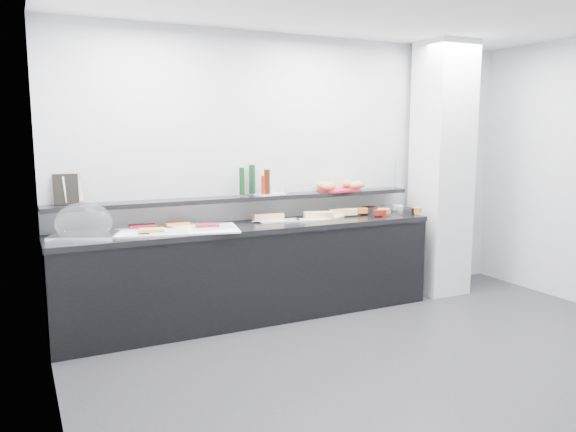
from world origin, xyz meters
name	(u,v)px	position (x,y,z in m)	size (l,w,h in m)	color
ground	(429,372)	(0.00, 0.00, 0.00)	(5.00, 5.00, 0.00)	#2D2D30
back_wall	(304,172)	(0.00, 2.00, 1.35)	(5.00, 0.02, 2.70)	silver
column	(441,170)	(1.50, 1.65, 1.35)	(0.50, 0.50, 2.70)	silver
buffet_cabinet	(253,274)	(-0.70, 1.70, 0.42)	(3.60, 0.60, 0.85)	black
counter_top	(252,227)	(-0.70, 1.70, 0.88)	(3.62, 0.62, 0.05)	black
wall_shelf	(245,198)	(-0.70, 1.88, 1.13)	(3.60, 0.25, 0.04)	black
cloche_base	(84,236)	(-2.18, 1.66, 0.92)	(0.51, 0.34, 0.04)	silver
cloche_dome	(84,223)	(-2.18, 1.69, 1.03)	(0.45, 0.30, 0.34)	white
linen_runner	(173,230)	(-1.44, 1.71, 0.91)	(1.12, 0.53, 0.01)	white
platter_meat_a	(133,229)	(-1.76, 1.82, 0.92)	(0.32, 0.21, 0.01)	white
food_meat_a	(142,226)	(-1.68, 1.83, 0.94)	(0.23, 0.14, 0.02)	maroon
platter_salmon	(185,225)	(-1.30, 1.81, 0.92)	(0.26, 0.17, 0.01)	white
food_salmon	(177,223)	(-1.37, 1.85, 0.94)	(0.21, 0.13, 0.02)	orange
platter_cheese	(168,231)	(-1.51, 1.59, 0.92)	(0.32, 0.22, 0.01)	white
food_cheese	(152,230)	(-1.65, 1.59, 0.94)	(0.21, 0.14, 0.02)	tan
platter_meat_b	(214,227)	(-1.11, 1.60, 0.92)	(0.32, 0.22, 0.01)	silver
food_meat_b	(207,225)	(-1.16, 1.63, 0.94)	(0.20, 0.13, 0.02)	maroon
sandwich_plate_left	(280,221)	(-0.39, 1.77, 0.91)	(0.39, 0.17, 0.01)	white
sandwich_food_left	(268,217)	(-0.48, 1.82, 0.94)	(0.30, 0.11, 0.06)	#E2B476
tongs_left	(259,221)	(-0.60, 1.75, 0.92)	(0.01, 0.01, 0.16)	#B0B1B7
sandwich_plate_mid	(314,219)	(-0.04, 1.70, 0.91)	(0.38, 0.16, 0.01)	white
sandwich_food_mid	(318,215)	(0.01, 1.71, 0.94)	(0.29, 0.11, 0.06)	#E0C375
tongs_mid	(305,221)	(-0.20, 1.59, 0.92)	(0.01, 0.01, 0.16)	silver
sandwich_plate_right	(334,216)	(0.23, 1.78, 0.91)	(0.39, 0.17, 0.01)	white
sandwich_food_right	(343,212)	(0.33, 1.78, 0.94)	(0.29, 0.11, 0.06)	#DFC775
tongs_right	(344,216)	(0.30, 1.69, 0.92)	(0.01, 0.01, 0.16)	silver
bowl_glass_fruit	(370,211)	(0.69, 1.80, 0.94)	(0.15, 0.15, 0.07)	silver
fill_glass_fruit	(361,210)	(0.56, 1.77, 0.95)	(0.14, 0.14, 0.05)	orange
bowl_black_jam	(367,210)	(0.67, 1.83, 0.94)	(0.14, 0.14, 0.07)	black
fill_black_jam	(372,208)	(0.74, 1.85, 0.95)	(0.11, 0.11, 0.05)	#4F0B0F
bowl_glass_cream	(390,209)	(0.96, 1.82, 0.94)	(0.20, 0.20, 0.07)	white
fill_glass_cream	(397,207)	(1.05, 1.81, 0.95)	(0.13, 0.13, 0.05)	white
bowl_red_jam	(381,213)	(0.68, 1.60, 0.94)	(0.11, 0.11, 0.07)	maroon
fill_red_jam	(378,213)	(0.62, 1.56, 0.95)	(0.09, 0.09, 0.05)	#62190E
bowl_glass_salmon	(404,212)	(0.95, 1.57, 0.94)	(0.16, 0.16, 0.07)	silver
fill_glass_salmon	(384,211)	(0.74, 1.63, 0.95)	(0.14, 0.14, 0.05)	orange
bowl_black_fruit	(409,211)	(1.03, 1.59, 0.94)	(0.12, 0.12, 0.07)	black
fill_black_fruit	(417,210)	(1.10, 1.55, 0.95)	(0.10, 0.10, 0.05)	orange
framed_print	(66,189)	(-2.28, 1.95, 1.28)	(0.20, 0.02, 0.26)	black
print_art	(73,189)	(-2.22, 1.96, 1.28)	(0.16, 0.00, 0.22)	#D4A899
condiment_tray	(270,194)	(-0.44, 1.87, 1.16)	(0.28, 0.17, 0.01)	silver
bottle_green_a	(242,181)	(-0.72, 1.88, 1.29)	(0.05, 0.05, 0.26)	#0F3810
bottle_brown	(267,182)	(-0.49, 1.83, 1.28)	(0.06, 0.06, 0.24)	#351909
bottle_green_b	(252,179)	(-0.59, 1.94, 1.30)	(0.06, 0.06, 0.28)	#0F381A
bottle_hot	(263,185)	(-0.53, 1.83, 1.25)	(0.04, 0.04, 0.18)	#A01E0B
shaker_salt	(272,189)	(-0.40, 1.92, 1.20)	(0.03, 0.03, 0.07)	silver
shaker_pepper	(282,190)	(-0.32, 1.85, 1.20)	(0.04, 0.04, 0.07)	silver
bread_tray	(339,190)	(0.34, 1.86, 1.16)	(0.38, 0.26, 0.02)	maroon
bread_roll_nw	(323,185)	(0.19, 1.94, 1.21)	(0.13, 0.08, 0.08)	tan
bread_roll_n	(348,184)	(0.52, 1.97, 1.21)	(0.12, 0.08, 0.08)	#BB8D47
bread_roll_sw	(328,187)	(0.17, 1.80, 1.21)	(0.14, 0.09, 0.08)	#C57D4B
bread_roll_s	(355,185)	(0.50, 1.80, 1.21)	(0.14, 0.09, 0.08)	tan
bread_roll_se	(357,185)	(0.52, 1.82, 1.21)	(0.15, 0.10, 0.08)	#BD7B48
bread_roll_midw	(331,185)	(0.25, 1.88, 1.21)	(0.13, 0.08, 0.08)	#C08249
bread_roll_mide	(359,185)	(0.57, 1.85, 1.21)	(0.14, 0.09, 0.08)	#AB6A41
carafe	(398,174)	(1.10, 1.87, 1.30)	(0.09, 0.09, 0.30)	silver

